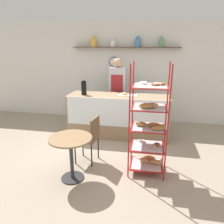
{
  "coord_description": "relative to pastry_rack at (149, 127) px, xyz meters",
  "views": [
    {
      "loc": [
        0.75,
        -3.56,
        2.12
      ],
      "look_at": [
        0.0,
        0.44,
        0.84
      ],
      "focal_mm": 35.0,
      "sensor_mm": 36.0,
      "label": 1
    }
  ],
  "objects": [
    {
      "name": "donut_tray_counter",
      "position": [
        -0.57,
        1.51,
        0.18
      ],
      "size": [
        0.42,
        0.29,
        0.05
      ],
      "color": "silver",
      "rests_on": "display_counter"
    },
    {
      "name": "display_counter",
      "position": [
        -0.74,
        1.44,
        -0.33
      ],
      "size": [
        2.33,
        0.68,
        0.99
      ],
      "color": "#937A5B",
      "rests_on": "ground_plane"
    },
    {
      "name": "pastry_rack",
      "position": [
        0.0,
        0.0,
        0.0
      ],
      "size": [
        0.6,
        0.53,
        1.85
      ],
      "color": "#A51919",
      "rests_on": "ground_plane"
    },
    {
      "name": "ground_plane",
      "position": [
        -0.74,
        0.19,
        -0.82
      ],
      "size": [
        14.0,
        14.0,
        0.0
      ],
      "primitive_type": "plane",
      "color": "gray"
    },
    {
      "name": "coffee_carafe",
      "position": [
        -1.53,
        1.35,
        0.33
      ],
      "size": [
        0.12,
        0.12,
        0.34
      ],
      "color": "black",
      "rests_on": "display_counter"
    },
    {
      "name": "person_worker",
      "position": [
        -0.86,
        2.05,
        0.16
      ],
      "size": [
        0.42,
        0.23,
        1.78
      ],
      "color": "#282833",
      "rests_on": "ground_plane"
    },
    {
      "name": "back_wall",
      "position": [
        -0.74,
        2.71,
        0.54
      ],
      "size": [
        10.0,
        0.3,
        2.7
      ],
      "color": "white",
      "rests_on": "ground_plane"
    },
    {
      "name": "cafe_chair",
      "position": [
        -1.04,
        0.12,
        -0.29
      ],
      "size": [
        0.43,
        0.43,
        0.87
      ],
      "rotation": [
        0.0,
        0.0,
        4.59
      ],
      "color": "black",
      "rests_on": "ground_plane"
    },
    {
      "name": "cafe_table",
      "position": [
        -1.2,
        -0.45,
        -0.28
      ],
      "size": [
        0.68,
        0.68,
        0.73
      ],
      "color": "#262628",
      "rests_on": "ground_plane"
    }
  ]
}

